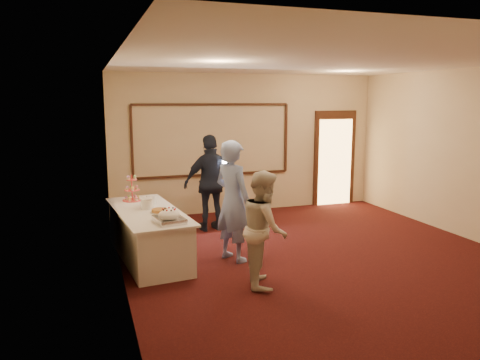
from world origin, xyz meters
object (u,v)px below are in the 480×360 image
buffet_table (148,234)px  plate_stack_b (151,200)px  guest (211,183)px  pavlova_tray (169,217)px  cupcake_stand (132,191)px  man (233,201)px  plate_stack_a (147,204)px  tart (160,211)px  woman (264,228)px

buffet_table → plate_stack_b: plate_stack_b is taller
plate_stack_b → guest: bearing=34.6°
pavlova_tray → cupcake_stand: (-0.34, 1.61, 0.09)m
man → guest: bearing=-30.9°
plate_stack_a → guest: guest is taller
buffet_table → tart: size_ratio=8.77×
man → woman: (0.11, -1.05, -0.16)m
cupcake_stand → buffet_table: bearing=-79.3°
guest → man: bearing=80.4°
buffet_table → cupcake_stand: 0.98m
woman → guest: (0.02, 2.79, 0.14)m
pavlova_tray → guest: guest is taller
plate_stack_a → woman: size_ratio=0.13×
buffet_table → man: (1.23, -0.48, 0.54)m
pavlova_tray → plate_stack_a: 0.92m
tart → guest: (1.21, 1.48, 0.11)m
buffet_table → guest: 1.93m
tart → man: size_ratio=0.15×
pavlova_tray → man: bearing=18.2°
man → plate_stack_b: bearing=24.9°
pavlova_tray → plate_stack_a: size_ratio=2.64×
guest → pavlova_tray: bearing=55.5°
plate_stack_a → tart: plate_stack_a is taller
woman → guest: 2.80m
pavlova_tray → plate_stack_b: bearing=93.8°
pavlova_tray → plate_stack_b: 1.23m
plate_stack_a → buffet_table: bearing=-96.1°
buffet_table → plate_stack_a: 0.47m
guest → plate_stack_b: bearing=29.3°
buffet_table → man: man is taller
buffet_table → guest: (1.36, 1.27, 0.52)m
plate_stack_a → guest: size_ratio=0.11×
pavlova_tray → tart: bearing=93.9°
plate_stack_b → man: man is taller
pavlova_tray → tart: pavlova_tray is taller
pavlova_tray → plate_stack_b: (-0.08, 1.23, -0.01)m
cupcake_stand → pavlova_tray: bearing=-78.0°
plate_stack_a → tart: 0.34m
tart → buffet_table: bearing=125.6°
tart → man: man is taller
cupcake_stand → woman: bearing=-57.4°
plate_stack_b → guest: 1.52m
man → woman: size_ratio=1.21×
cupcake_stand → woman: (1.48, -2.32, -0.17)m
plate_stack_a → man: (1.22, -0.56, 0.07)m
plate_stack_b → tart: (0.04, -0.62, -0.05)m
buffet_table → woman: (1.33, -1.53, 0.38)m
cupcake_stand → plate_stack_a: cupcake_stand is taller
tart → woman: size_ratio=0.18×
buffet_table → cupcake_stand: size_ratio=5.05×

